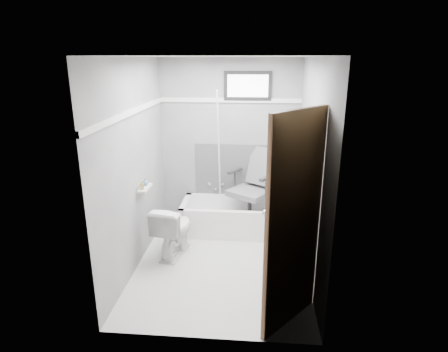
# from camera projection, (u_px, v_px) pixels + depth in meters

# --- Properties ---
(floor) EXTENTS (2.60, 2.60, 0.00)m
(floor) POSITION_uv_depth(u_px,v_px,m) (222.00, 263.00, 4.56)
(floor) COLOR white
(floor) RESTS_ON ground
(ceiling) EXTENTS (2.60, 2.60, 0.00)m
(ceiling) POSITION_uv_depth(u_px,v_px,m) (221.00, 56.00, 3.84)
(ceiling) COLOR silver
(ceiling) RESTS_ON floor
(wall_back) EXTENTS (2.00, 0.02, 2.40)m
(wall_back) POSITION_uv_depth(u_px,v_px,m) (230.00, 143.00, 5.44)
(wall_back) COLOR slate
(wall_back) RESTS_ON floor
(wall_front) EXTENTS (2.00, 0.02, 2.40)m
(wall_front) POSITION_uv_depth(u_px,v_px,m) (206.00, 214.00, 2.97)
(wall_front) COLOR slate
(wall_front) RESTS_ON floor
(wall_left) EXTENTS (0.02, 2.60, 2.40)m
(wall_left) POSITION_uv_depth(u_px,v_px,m) (135.00, 166.00, 4.28)
(wall_left) COLOR slate
(wall_left) RESTS_ON floor
(wall_right) EXTENTS (0.02, 2.60, 2.40)m
(wall_right) POSITION_uv_depth(u_px,v_px,m) (312.00, 171.00, 4.12)
(wall_right) COLOR slate
(wall_right) RESTS_ON floor
(bathtub) EXTENTS (1.50, 0.70, 0.42)m
(bathtub) POSITION_uv_depth(u_px,v_px,m) (234.00, 216.00, 5.38)
(bathtub) COLOR white
(bathtub) RESTS_ON floor
(office_chair) EXTENTS (0.85, 0.85, 1.06)m
(office_chair) POSITION_uv_depth(u_px,v_px,m) (250.00, 187.00, 5.27)
(office_chair) COLOR #5C5C61
(office_chair) RESTS_ON bathtub
(toilet) EXTENTS (0.50, 0.73, 0.66)m
(toilet) POSITION_uv_depth(u_px,v_px,m) (174.00, 230.00, 4.68)
(toilet) COLOR white
(toilet) RESTS_ON floor
(door) EXTENTS (0.78, 0.78, 2.00)m
(door) POSITION_uv_depth(u_px,v_px,m) (329.00, 241.00, 2.97)
(door) COLOR brown
(door) RESTS_ON floor
(window) EXTENTS (0.66, 0.04, 0.40)m
(window) POSITION_uv_depth(u_px,v_px,m) (248.00, 86.00, 5.16)
(window) COLOR black
(window) RESTS_ON wall_back
(backerboard) EXTENTS (1.50, 0.02, 0.78)m
(backerboard) POSITION_uv_depth(u_px,v_px,m) (246.00, 170.00, 5.53)
(backerboard) COLOR #4C4C4F
(backerboard) RESTS_ON wall_back
(trim_back) EXTENTS (2.00, 0.02, 0.06)m
(trim_back) POSITION_uv_depth(u_px,v_px,m) (230.00, 100.00, 5.24)
(trim_back) COLOR white
(trim_back) RESTS_ON wall_back
(trim_left) EXTENTS (0.02, 2.60, 0.06)m
(trim_left) POSITION_uv_depth(u_px,v_px,m) (132.00, 112.00, 4.10)
(trim_left) COLOR white
(trim_left) RESTS_ON wall_left
(pole) EXTENTS (0.02, 0.53, 1.89)m
(pole) POSITION_uv_depth(u_px,v_px,m) (219.00, 157.00, 5.27)
(pole) COLOR white
(pole) RESTS_ON bathtub
(shelf) EXTENTS (0.10, 0.32, 0.02)m
(shelf) POSITION_uv_depth(u_px,v_px,m) (145.00, 188.00, 4.48)
(shelf) COLOR silver
(shelf) RESTS_ON wall_left
(soap_bottle_a) EXTENTS (0.06, 0.06, 0.10)m
(soap_bottle_a) POSITION_uv_depth(u_px,v_px,m) (142.00, 185.00, 4.38)
(soap_bottle_a) COLOR #9F914F
(soap_bottle_a) RESTS_ON shelf
(soap_bottle_b) EXTENTS (0.08, 0.08, 0.09)m
(soap_bottle_b) POSITION_uv_depth(u_px,v_px,m) (145.00, 182.00, 4.52)
(soap_bottle_b) COLOR teal
(soap_bottle_b) RESTS_ON shelf
(faucet) EXTENTS (0.26, 0.10, 0.16)m
(faucet) POSITION_uv_depth(u_px,v_px,m) (216.00, 186.00, 5.62)
(faucet) COLOR silver
(faucet) RESTS_ON wall_back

